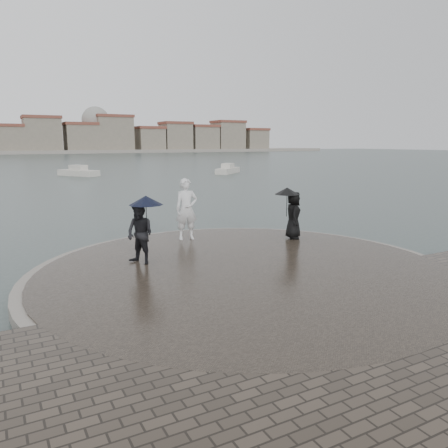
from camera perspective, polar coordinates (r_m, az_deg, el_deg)
ground at (r=10.29m, az=13.03°, el=-12.39°), size 400.00×400.00×0.00m
kerb_ring at (r=12.89m, az=2.75°, el=-6.59°), size 12.50×12.50×0.32m
quay_tip at (r=12.88m, az=2.75°, el=-6.50°), size 11.90×11.90×0.36m
statue at (r=16.40m, az=-4.92°, el=1.95°), size 0.92×0.69×2.29m
visitor_left at (r=13.29m, az=-10.76°, el=-0.35°), size 1.29×1.18×2.04m
visitor_right at (r=16.68m, az=8.89°, el=1.81°), size 1.21×1.10×1.95m
boats at (r=48.69m, az=-18.09°, el=5.88°), size 43.68×19.53×1.50m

